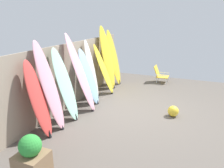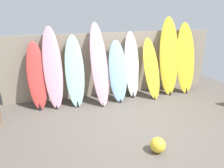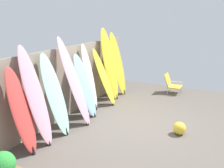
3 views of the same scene
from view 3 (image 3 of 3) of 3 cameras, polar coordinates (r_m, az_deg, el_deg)
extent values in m
plane|color=#5B544C|center=(6.08, 6.67, -9.63)|extent=(7.68, 7.68, 0.00)
cube|color=gray|center=(6.66, -9.47, 0.75)|extent=(6.08, 0.04, 1.80)
cylinder|color=gray|center=(5.64, -18.33, -2.59)|extent=(0.10, 0.10, 1.80)
cylinder|color=gray|center=(6.68, -9.75, 0.79)|extent=(0.10, 0.10, 1.80)
cylinder|color=gray|center=(7.86, -3.61, 3.20)|extent=(0.10, 0.10, 1.80)
cylinder|color=gray|center=(9.11, 0.92, 4.95)|extent=(0.10, 0.10, 1.80)
ellipsoid|color=#D13D38|center=(4.96, -20.03, -5.91)|extent=(0.50, 0.53, 1.69)
cone|color=black|center=(5.13, -17.55, -14.15)|extent=(0.08, 0.08, 0.18)
ellipsoid|color=pink|center=(5.17, -17.12, -2.72)|extent=(0.50, 0.66, 2.04)
cone|color=black|center=(5.38, -14.16, -12.88)|extent=(0.08, 0.08, 0.10)
ellipsoid|color=#9ED6BC|center=(5.56, -12.92, -2.39)|extent=(0.50, 0.63, 1.81)
cone|color=black|center=(5.71, -10.36, -10.49)|extent=(0.08, 0.08, 0.18)
ellipsoid|color=pink|center=(5.97, -8.70, 0.57)|extent=(0.49, 0.84, 2.11)
cone|color=black|center=(6.11, -5.64, -8.68)|extent=(0.08, 0.08, 0.13)
ellipsoid|color=#8CB7D6|center=(6.46, -6.21, -0.36)|extent=(0.53, 0.65, 1.63)
cone|color=black|center=(6.57, -4.03, -6.98)|extent=(0.08, 0.08, 0.11)
ellipsoid|color=white|center=(6.88, -5.16, 1.53)|extent=(0.46, 0.46, 1.84)
cone|color=black|center=(7.03, -3.71, -5.12)|extent=(0.08, 0.08, 0.18)
ellipsoid|color=yellow|center=(7.26, -1.84, 1.59)|extent=(0.51, 0.74, 1.65)
cone|color=black|center=(7.35, 0.27, -4.39)|extent=(0.08, 0.08, 0.12)
ellipsoid|color=yellow|center=(7.76, -0.57, 4.62)|extent=(0.64, 0.67, 2.21)
cone|color=black|center=(7.92, 1.09, -2.87)|extent=(0.08, 0.08, 0.13)
ellipsoid|color=yellow|center=(8.25, 1.31, 4.67)|extent=(0.62, 0.62, 2.04)
cone|color=black|center=(8.38, 2.77, -1.70)|extent=(0.08, 0.08, 0.17)
cylinder|color=silver|center=(8.51, 14.98, -1.84)|extent=(0.02, 0.02, 0.22)
cylinder|color=silver|center=(8.89, 15.52, -1.13)|extent=(0.02, 0.02, 0.22)
cylinder|color=silver|center=(8.58, 12.54, -1.53)|extent=(0.02, 0.02, 0.22)
cylinder|color=silver|center=(8.97, 13.18, -0.84)|extent=(0.02, 0.02, 0.22)
cube|color=gold|center=(8.70, 14.11, -0.54)|extent=(0.48, 0.44, 0.03)
cube|color=gold|center=(8.70, 12.65, 0.92)|extent=(0.46, 0.19, 0.43)
cylinder|color=silver|center=(8.45, 13.80, -0.26)|extent=(0.02, 0.44, 0.02)
cylinder|color=silver|center=(8.90, 14.49, 0.49)|extent=(0.02, 0.44, 0.02)
sphere|color=green|center=(3.96, -23.71, -16.41)|extent=(0.36, 0.36, 0.36)
sphere|color=yellow|center=(5.83, 15.16, -9.73)|extent=(0.28, 0.28, 0.28)
camera|label=1|loc=(0.47, -87.74, -9.30)|focal=35.00mm
camera|label=2|loc=(4.07, 57.46, 7.87)|focal=35.00mm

